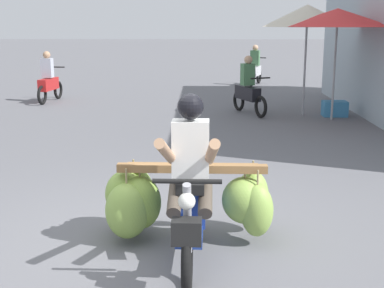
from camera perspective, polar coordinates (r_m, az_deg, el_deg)
name	(u,v)px	position (r m, az deg, el deg)	size (l,w,h in m)	color
ground_plane	(131,241)	(5.62, -6.54, -10.25)	(120.00, 120.00, 0.00)	slate
motorbike_main_loaded	(179,198)	(5.35, -1.45, -5.78)	(1.76, 1.83, 1.58)	black
motorbike_distant_ahead_left	(255,69)	(18.79, 6.76, 7.97)	(0.71, 1.56, 1.40)	black
motorbike_distant_ahead_right	(248,90)	(12.97, 6.03, 5.72)	(0.80, 1.52, 1.40)	black
motorbike_distant_far_ahead	(49,82)	(15.30, -15.09, 6.46)	(0.51, 1.62, 1.40)	black
market_umbrella_near_shop	(338,18)	(12.39, 15.31, 12.92)	(2.37, 2.37, 2.47)	#99999E
market_umbrella_further_along	(307,16)	(12.75, 12.24, 13.27)	(2.03, 2.03, 2.57)	#99999E
produce_crate	(335,109)	(13.06, 15.01, 3.68)	(0.56, 0.40, 0.36)	teal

